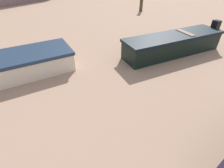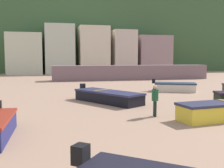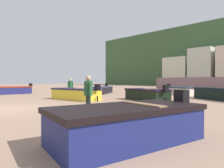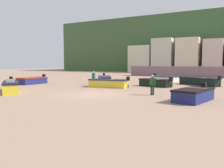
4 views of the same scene
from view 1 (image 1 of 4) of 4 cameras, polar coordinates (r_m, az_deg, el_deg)
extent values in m
cube|color=black|center=(8.33, 19.91, 12.16)|extent=(4.71, 3.19, 0.76)
cube|color=black|center=(8.18, 20.55, 14.97)|extent=(4.84, 3.31, 0.12)
cube|color=black|center=(10.04, 31.80, 16.76)|extent=(0.40, 0.41, 0.40)
cylinder|color=black|center=(10.27, 30.36, 12.59)|extent=(0.13, 0.13, 0.38)
cube|color=#8A6650|center=(8.58, 23.59, 15.56)|extent=(0.66, 0.97, 0.08)
cube|color=beige|center=(7.15, -27.87, 5.69)|extent=(3.83, 2.85, 0.67)
cube|color=#1F3047|center=(6.99, -28.76, 8.45)|extent=(3.95, 2.96, 0.12)
cylinder|color=#43381E|center=(16.00, 9.92, 25.36)|extent=(0.27, 0.27, 1.29)
camera|label=2|loc=(18.50, 149.44, -33.41)|focal=43.58mm
camera|label=3|loc=(18.08, 83.27, -3.15)|focal=32.17mm
camera|label=4|loc=(28.53, 100.11, -9.61)|focal=37.31mm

